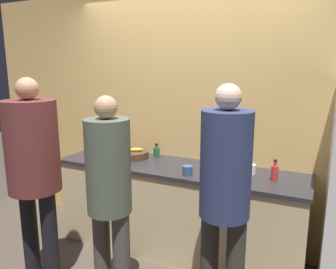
% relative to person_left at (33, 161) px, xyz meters
% --- Properties ---
extents(ground_plane, '(14.00, 14.00, 0.00)m').
position_rel_person_left_xyz_m(ground_plane, '(0.84, 0.59, -1.08)').
color(ground_plane, '#4C4238').
extents(wall_back, '(5.20, 0.06, 2.60)m').
position_rel_person_left_xyz_m(wall_back, '(0.84, 1.28, 0.22)').
color(wall_back, '#E0B266').
rests_on(wall_back, ground_plane).
extents(counter, '(2.41, 0.67, 0.89)m').
position_rel_person_left_xyz_m(counter, '(0.84, 0.96, -0.64)').
color(counter, beige).
rests_on(counter, ground_plane).
extents(person_left, '(0.41, 0.41, 1.74)m').
position_rel_person_left_xyz_m(person_left, '(0.00, 0.00, 0.00)').
color(person_left, black).
rests_on(person_left, ground_plane).
extents(person_center, '(0.32, 0.32, 1.63)m').
position_rel_person_left_xyz_m(person_center, '(0.70, 0.03, -0.12)').
color(person_center, '#4C4742').
rests_on(person_center, ground_plane).
extents(person_right, '(0.34, 0.34, 1.72)m').
position_rel_person_left_xyz_m(person_right, '(1.50, 0.24, -0.06)').
color(person_right, '#38332D').
rests_on(person_right, ground_plane).
extents(fruit_bowl, '(0.33, 0.33, 0.11)m').
position_rel_person_left_xyz_m(fruit_bowl, '(0.30, 1.01, -0.16)').
color(fruit_bowl, '#4C3323').
rests_on(fruit_bowl, counter).
extents(utensil_crock, '(0.09, 0.09, 0.27)m').
position_rel_person_left_xyz_m(utensil_crock, '(-0.01, 1.08, -0.12)').
color(utensil_crock, silver).
rests_on(utensil_crock, counter).
extents(bottle_amber, '(0.06, 0.06, 0.14)m').
position_rel_person_left_xyz_m(bottle_amber, '(1.36, 0.85, -0.14)').
color(bottle_amber, brown).
rests_on(bottle_amber, counter).
extents(bottle_green, '(0.07, 0.07, 0.14)m').
position_rel_person_left_xyz_m(bottle_green, '(0.51, 1.15, -0.14)').
color(bottle_green, '#236033').
rests_on(bottle_green, counter).
extents(bottle_red, '(0.06, 0.06, 0.18)m').
position_rel_person_left_xyz_m(bottle_red, '(1.74, 0.93, -0.12)').
color(bottle_red, red).
rests_on(bottle_red, counter).
extents(cup_white, '(0.08, 0.08, 0.09)m').
position_rel_person_left_xyz_m(cup_white, '(1.52, 1.02, -0.15)').
color(cup_white, white).
rests_on(cup_white, counter).
extents(cup_blue, '(0.09, 0.09, 0.08)m').
position_rel_person_left_xyz_m(cup_blue, '(1.03, 0.75, -0.15)').
color(cup_blue, '#335184').
rests_on(cup_blue, counter).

